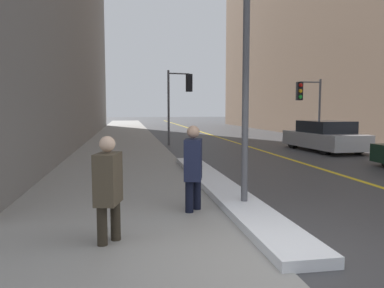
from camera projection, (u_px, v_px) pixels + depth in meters
The scene contains 10 objects.
ground_plane at pixel (283, 262), 4.45m from camera, with size 160.00×160.00×0.00m, color #38383A.
sidewalk_slab at pixel (123, 145), 18.82m from camera, with size 4.00×80.00×0.01m.
road_centre_stripe at pixel (238, 143), 19.84m from camera, with size 0.16×80.00×0.00m.
snow_bank_curb at pixel (219, 186), 8.48m from camera, with size 0.75×8.80×0.15m.
lamp_post at pixel (246, 24), 6.53m from camera, with size 0.28×0.28×5.58m.
traffic_light_near at pixel (181, 91), 19.05m from camera, with size 1.30×0.45×3.75m.
traffic_light_far at pixel (307, 98), 18.53m from camera, with size 1.31×0.32×3.29m.
pedestrian_trailing at pixel (108, 184), 5.00m from camera, with size 0.39×0.53×1.46m.
pedestrian_nearside at pixel (193, 164), 6.58m from camera, with size 0.40×0.55×1.53m.
parked_car_silver at pixel (324, 137), 16.22m from camera, with size 2.02×4.30×1.30m.
Camera 1 is at (-1.80, -4.05, 1.82)m, focal length 35.00 mm.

